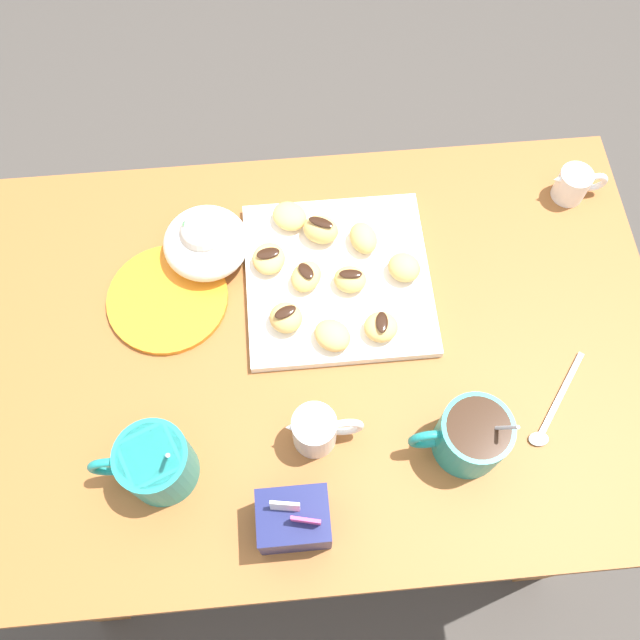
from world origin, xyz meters
The scene contains 27 objects.
ground_plane centered at (0.00, 0.00, 0.00)m, with size 8.00×8.00×0.00m, color #423D38.
dining_table centered at (0.00, 0.00, 0.60)m, with size 1.06×0.69×0.75m.
pastry_plate_square centered at (-0.06, -0.10, 0.76)m, with size 0.28×0.28×0.02m, color white.
coffee_mug_teal_left centered at (-0.20, 0.17, 0.80)m, with size 0.13×0.10×0.14m.
coffee_mug_teal_right centered at (0.21, 0.17, 0.80)m, with size 0.14×0.10×0.15m.
cream_pitcher_white centered at (0.00, 0.14, 0.79)m, with size 0.10×0.06×0.07m.
sugar_caddy centered at (0.04, 0.25, 0.79)m, with size 0.09×0.07×0.11m.
ice_cream_bowl centered at (0.14, -0.17, 0.79)m, with size 0.13×0.13×0.10m.
chocolate_sauce_pitcher centered at (-0.45, -0.23, 0.78)m, with size 0.09×0.05×0.06m.
saucer_orange_left centered at (0.20, -0.09, 0.76)m, with size 0.18×0.18×0.01m, color orange.
loose_spoon_near_saucer centered at (-0.34, 0.13, 0.75)m, with size 0.11×0.13×0.01m.
beignet_0 centered at (-0.16, -0.10, 0.78)m, with size 0.05×0.05×0.03m, color #E5B260.
beignet_1 centered at (-0.01, -0.10, 0.78)m, with size 0.04×0.05×0.03m, color #E5B260.
chocolate_drizzle_1 centered at (-0.01, -0.10, 0.80)m, with size 0.03×0.02×0.01m, color black.
beignet_2 centered at (-0.04, 0.00, 0.78)m, with size 0.06×0.05×0.03m, color #E5B260.
beignet_3 centered at (-0.07, -0.09, 0.78)m, with size 0.05×0.04×0.03m, color #E5B260.
chocolate_drizzle_3 centered at (-0.07, -0.09, 0.80)m, with size 0.03×0.02×0.01m, color black.
beignet_4 centered at (-0.04, -0.18, 0.79)m, with size 0.06×0.04×0.04m, color #E5B260.
chocolate_drizzle_4 centered at (-0.04, -0.18, 0.81)m, with size 0.04×0.02×0.01m, color black.
beignet_5 centered at (-0.10, -0.16, 0.78)m, with size 0.04×0.05×0.03m, color #E5B260.
beignet_6 centered at (0.05, -0.13, 0.78)m, with size 0.05×0.05×0.03m, color #E5B260.
chocolate_drizzle_6 centered at (0.05, -0.13, 0.80)m, with size 0.03×0.02×0.01m, color black.
beignet_7 centered at (0.01, -0.21, 0.78)m, with size 0.05×0.06×0.03m, color #E5B260.
beignet_8 centered at (-0.11, -0.01, 0.78)m, with size 0.05×0.05×0.03m, color #E5B260.
chocolate_drizzle_8 centered at (-0.11, -0.01, 0.80)m, with size 0.03×0.02×0.01m, color black.
beignet_9 centered at (0.03, -0.03, 0.78)m, with size 0.05×0.05×0.04m, color #E5B260.
chocolate_drizzle_9 centered at (0.03, -0.03, 0.80)m, with size 0.03×0.02×0.01m, color black.
Camera 1 is at (0.01, 0.38, 1.67)m, focal length 38.14 mm.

